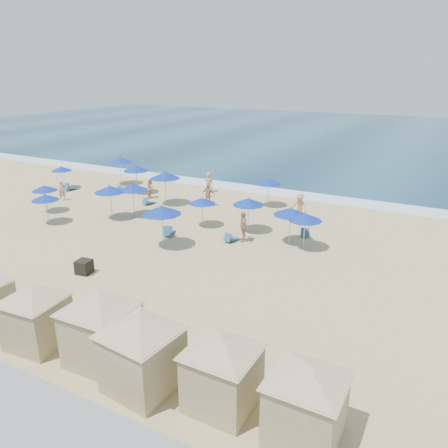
{
  "coord_description": "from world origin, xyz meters",
  "views": [
    {
      "loc": [
        15.54,
        -18.95,
        9.94
      ],
      "look_at": [
        3.77,
        3.0,
        1.23
      ],
      "focal_mm": 35.0,
      "sensor_mm": 36.0,
      "label": 1
    }
  ],
  "objects_px": {
    "cabana_4": "(142,344)",
    "beachgoer_3": "(299,206)",
    "beachgoer_2": "(243,227)",
    "beachgoer_0": "(62,191)",
    "umbrella_5": "(132,187)",
    "umbrella_7": "(202,201)",
    "umbrella_13": "(120,160)",
    "cabana_6": "(307,392)",
    "umbrella_4": "(165,175)",
    "umbrella_11": "(305,217)",
    "umbrella_10": "(290,212)",
    "umbrella_12": "(45,197)",
    "umbrella_6": "(162,210)",
    "beachgoer_1": "(151,188)",
    "umbrella_2": "(136,168)",
    "umbrella_9": "(268,181)",
    "umbrella_3": "(110,189)",
    "umbrella_8": "(248,202)",
    "umbrella_0": "(61,169)",
    "cabana_5": "(223,363)",
    "cabana_3": "(101,320)",
    "beachgoer_5": "(208,195)",
    "umbrella_1": "(44,188)",
    "trash_bin": "(84,267)",
    "cabana_2": "(35,309)",
    "beachgoer_4": "(209,182)"
  },
  "relations": [
    {
      "from": "cabana_4",
      "to": "beachgoer_3",
      "type": "distance_m",
      "value": 19.47
    },
    {
      "from": "cabana_5",
      "to": "umbrella_11",
      "type": "relative_size",
      "value": 1.89
    },
    {
      "from": "umbrella_10",
      "to": "umbrella_13",
      "type": "distance_m",
      "value": 20.05
    },
    {
      "from": "cabana_3",
      "to": "beachgoer_0",
      "type": "distance_m",
      "value": 22.76
    },
    {
      "from": "umbrella_2",
      "to": "umbrella_4",
      "type": "xyz_separation_m",
      "value": [
        4.16,
        -1.59,
        0.17
      ]
    },
    {
      "from": "umbrella_8",
      "to": "umbrella_0",
      "type": "bearing_deg",
      "value": 173.21
    },
    {
      "from": "umbrella_1",
      "to": "umbrella_5",
      "type": "distance_m",
      "value": 6.78
    },
    {
      "from": "umbrella_11",
      "to": "umbrella_10",
      "type": "bearing_deg",
      "value": 158.05
    },
    {
      "from": "umbrella_7",
      "to": "umbrella_3",
      "type": "bearing_deg",
      "value": -165.81
    },
    {
      "from": "umbrella_3",
      "to": "beachgoer_2",
      "type": "height_order",
      "value": "umbrella_3"
    },
    {
      "from": "umbrella_2",
      "to": "beachgoer_5",
      "type": "bearing_deg",
      "value": -3.32
    },
    {
      "from": "umbrella_2",
      "to": "umbrella_11",
      "type": "height_order",
      "value": "umbrella_2"
    },
    {
      "from": "beachgoer_2",
      "to": "beachgoer_4",
      "type": "distance_m",
      "value": 11.97
    },
    {
      "from": "umbrella_2",
      "to": "cabana_5",
      "type": "bearing_deg",
      "value": -45.44
    },
    {
      "from": "umbrella_7",
      "to": "beachgoer_2",
      "type": "distance_m",
      "value": 3.9
    },
    {
      "from": "umbrella_7",
      "to": "umbrella_9",
      "type": "xyz_separation_m",
      "value": [
        2.07,
        6.43,
        0.18
      ]
    },
    {
      "from": "umbrella_13",
      "to": "beachgoer_1",
      "type": "distance_m",
      "value": 5.98
    },
    {
      "from": "umbrella_4",
      "to": "umbrella_9",
      "type": "bearing_deg",
      "value": 24.59
    },
    {
      "from": "cabana_6",
      "to": "beachgoer_5",
      "type": "bearing_deg",
      "value": 126.95
    },
    {
      "from": "umbrella_6",
      "to": "beachgoer_1",
      "type": "distance_m",
      "value": 11.11
    },
    {
      "from": "umbrella_4",
      "to": "beachgoer_2",
      "type": "relative_size",
      "value": 1.43
    },
    {
      "from": "umbrella_0",
      "to": "beachgoer_2",
      "type": "xyz_separation_m",
      "value": [
        19.89,
        -3.99,
        -0.86
      ]
    },
    {
      "from": "umbrella_4",
      "to": "umbrella_10",
      "type": "distance_m",
      "value": 11.94
    },
    {
      "from": "cabana_6",
      "to": "umbrella_13",
      "type": "bearing_deg",
      "value": 139.84
    },
    {
      "from": "umbrella_10",
      "to": "umbrella_13",
      "type": "xyz_separation_m",
      "value": [
        -18.91,
        6.67,
        0.27
      ]
    },
    {
      "from": "umbrella_8",
      "to": "beachgoer_0",
      "type": "relative_size",
      "value": 1.49
    },
    {
      "from": "cabana_2",
      "to": "umbrella_13",
      "type": "bearing_deg",
      "value": 123.69
    },
    {
      "from": "trash_bin",
      "to": "umbrella_4",
      "type": "distance_m",
      "value": 12.97
    },
    {
      "from": "cabana_4",
      "to": "umbrella_9",
      "type": "bearing_deg",
      "value": 101.87
    },
    {
      "from": "umbrella_8",
      "to": "beachgoer_0",
      "type": "bearing_deg",
      "value": -178.45
    },
    {
      "from": "cabana_6",
      "to": "umbrella_4",
      "type": "xyz_separation_m",
      "value": [
        -17.09,
        17.31,
        0.8
      ]
    },
    {
      "from": "umbrella_9",
      "to": "umbrella_13",
      "type": "relative_size",
      "value": 0.86
    },
    {
      "from": "umbrella_0",
      "to": "umbrella_4",
      "type": "height_order",
      "value": "umbrella_4"
    },
    {
      "from": "umbrella_12",
      "to": "beachgoer_3",
      "type": "relative_size",
      "value": 1.16
    },
    {
      "from": "umbrella_11",
      "to": "beachgoer_3",
      "type": "xyz_separation_m",
      "value": [
        -2.12,
        5.35,
        -1.06
      ]
    },
    {
      "from": "umbrella_8",
      "to": "beachgoer_5",
      "type": "relative_size",
      "value": 1.31
    },
    {
      "from": "umbrella_2",
      "to": "umbrella_6",
      "type": "relative_size",
      "value": 0.94
    },
    {
      "from": "umbrella_13",
      "to": "cabana_3",
      "type": "bearing_deg",
      "value": -50.62
    },
    {
      "from": "umbrella_12",
      "to": "umbrella_13",
      "type": "xyz_separation_m",
      "value": [
        -2.9,
        11.01,
        0.45
      ]
    },
    {
      "from": "umbrella_5",
      "to": "beachgoer_2",
      "type": "relative_size",
      "value": 1.32
    },
    {
      "from": "trash_bin",
      "to": "cabana_3",
      "type": "xyz_separation_m",
      "value": [
        6.03,
        -5.02,
        1.32
      ]
    },
    {
      "from": "umbrella_0",
      "to": "umbrella_12",
      "type": "xyz_separation_m",
      "value": [
        6.53,
        -7.34,
        0.06
      ]
    },
    {
      "from": "umbrella_0",
      "to": "umbrella_11",
      "type": "height_order",
      "value": "umbrella_11"
    },
    {
      "from": "umbrella_4",
      "to": "umbrella_8",
      "type": "relative_size",
      "value": 1.15
    },
    {
      "from": "umbrella_7",
      "to": "umbrella_13",
      "type": "relative_size",
      "value": 0.78
    },
    {
      "from": "trash_bin",
      "to": "umbrella_0",
      "type": "xyz_separation_m",
      "value": [
        -14.61,
        12.03,
        1.44
      ]
    },
    {
      "from": "cabana_6",
      "to": "umbrella_10",
      "type": "height_order",
      "value": "cabana_6"
    },
    {
      "from": "cabana_5",
      "to": "umbrella_9",
      "type": "xyz_separation_m",
      "value": [
        -7.13,
        20.61,
        0.44
      ]
    },
    {
      "from": "beachgoer_2",
      "to": "beachgoer_0",
      "type": "bearing_deg",
      "value": -132.07
    },
    {
      "from": "cabana_4",
      "to": "trash_bin",
      "type": "bearing_deg",
      "value": 146.24
    }
  ]
}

